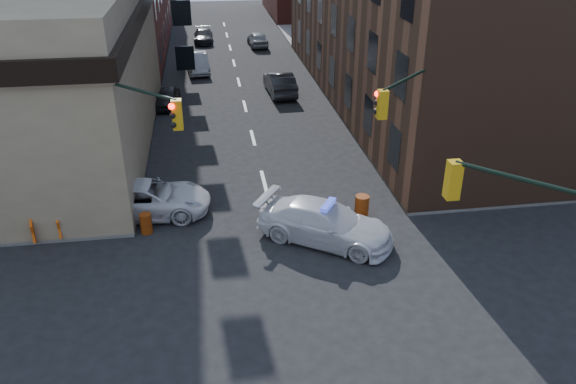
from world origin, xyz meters
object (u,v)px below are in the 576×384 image
object	(u,v)px
parked_car_enear	(280,83)
barrel_road	(362,207)
pickup	(147,199)
barrel_bank	(146,223)
pedestrian_b	(2,202)
police_car	(325,223)
parked_car_wnear	(168,98)
pedestrian_a	(70,178)
parked_car_wfar	(197,63)
barricade_nw_a	(46,228)

from	to	relation	value
parked_car_enear	barrel_road	world-z (taller)	parked_car_enear
pickup	barrel_bank	size ratio (longest dim) A/B	6.31
pedestrian_b	pickup	bearing A→B (deg)	-26.43
police_car	barrel_road	world-z (taller)	police_car
pickup	barrel_bank	world-z (taller)	pickup
parked_car_wnear	barrel_bank	xyz separation A→B (m)	(-0.24, -16.92, -0.19)
pedestrian_a	parked_car_wfar	bearing A→B (deg)	82.61
police_car	parked_car_wnear	size ratio (longest dim) A/B	1.52
parked_car_enear	pedestrian_b	distance (m)	22.37
pedestrian_b	barricade_nw_a	size ratio (longest dim) A/B	1.50
police_car	pedestrian_b	distance (m)	13.87
parked_car_enear	barricade_nw_a	world-z (taller)	parked_car_enear
pedestrian_a	parked_car_enear	bearing A→B (deg)	59.36
barrel_road	barrel_bank	world-z (taller)	barrel_road
parked_car_wnear	parked_car_wfar	bearing A→B (deg)	81.88
pickup	barrel_road	size ratio (longest dim) A/B	5.06
pedestrian_a	barrel_road	size ratio (longest dim) A/B	1.75
parked_car_enear	police_car	bearing A→B (deg)	84.30
pickup	parked_car_wfar	xyz separation A→B (m)	(2.39, 24.03, -0.01)
pedestrian_b	pedestrian_a	bearing A→B (deg)	13.18
pickup	parked_car_enear	xyz separation A→B (m)	(8.35, 17.00, 0.03)
parked_car_enear	barricade_nw_a	distance (m)	22.41
parked_car_wfar	barrel_road	xyz separation A→B (m)	(7.05, -25.84, -0.22)
parked_car_wfar	pedestrian_a	world-z (taller)	pedestrian_a
parked_car_wfar	barricade_nw_a	distance (m)	26.53
pedestrian_b	barricade_nw_a	bearing A→B (deg)	-65.14
pedestrian_b	barrel_road	size ratio (longest dim) A/B	1.79
barricade_nw_a	parked_car_enear	bearing A→B (deg)	45.89
police_car	pickup	xyz separation A→B (m)	(-7.45, 3.36, -0.04)
police_car	parked_car_enear	bearing A→B (deg)	30.39
pedestrian_b	barrel_road	world-z (taller)	pedestrian_b
parked_car_wfar	barrel_bank	size ratio (longest dim) A/B	5.28
parked_car_enear	barricade_nw_a	bearing A→B (deg)	53.53
pickup	parked_car_wnear	distance (m)	15.29
parked_car_wnear	barrel_road	world-z (taller)	parked_car_wnear
parked_car_wnear	parked_car_enear	xyz separation A→B (m)	(8.05, 1.72, 0.18)
barricade_nw_a	parked_car_wnear	bearing A→B (deg)	65.17
parked_car_enear	barricade_nw_a	size ratio (longest dim) A/B	3.73
pedestrian_b	barrel_road	distance (m)	15.58
pedestrian_a	parked_car_wnear	bearing A→B (deg)	81.48
parked_car_enear	barrel_road	size ratio (longest dim) A/B	4.46
parked_car_wnear	barricade_nw_a	distance (m)	17.53
parked_car_wnear	barrel_road	size ratio (longest dim) A/B	3.36
barrel_bank	barricade_nw_a	bearing A→B (deg)	-178.62
parked_car_wnear	barricade_nw_a	xyz separation A→B (m)	(-4.24, -17.01, 0.01)
police_car	pickup	size ratio (longest dim) A/B	1.01
parked_car_wfar	parked_car_enear	distance (m)	9.21
parked_car_enear	barrel_road	distance (m)	18.85
parked_car_wnear	barrel_bank	bearing A→B (deg)	-85.44
pedestrian_a	barrel_road	distance (m)	13.61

